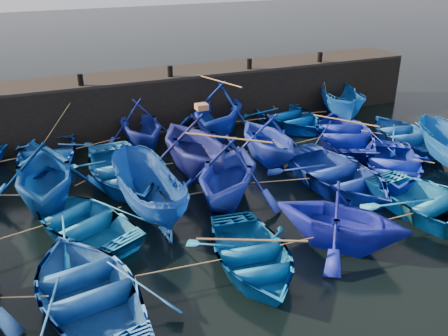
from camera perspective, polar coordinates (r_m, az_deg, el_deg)
name	(u,v)px	position (r m, az deg, el deg)	size (l,w,h in m)	color
ground	(263,226)	(16.01, 4.44, -6.67)	(120.00, 120.00, 0.00)	black
quay_wall	(166,100)	(24.55, -6.63, 7.70)	(26.00, 2.50, 2.50)	black
quay_top	(165,74)	(24.21, -6.78, 10.67)	(26.00, 2.50, 0.12)	black
bollard_1	(80,80)	(22.53, -16.09, 9.67)	(0.24, 0.24, 0.50)	black
bollard_2	(170,71)	(23.29, -6.18, 10.94)	(0.24, 0.24, 0.50)	black
bollard_3	(249,64)	(24.69, 2.92, 11.82)	(0.24, 0.24, 0.50)	black
bollard_4	(320,57)	(26.62, 10.91, 12.35)	(0.24, 0.24, 0.50)	black
boat_1	(46,155)	(21.13, -19.69, 1.40)	(3.41, 4.77, 0.99)	blue
boat_2	(140,124)	(21.99, -9.62, 5.02)	(3.50, 4.06, 2.13)	navy
boat_3	(218,109)	(22.96, -0.64, 6.76)	(4.20, 4.87, 2.56)	#0F2BA9
boat_4	(287,116)	(24.58, 7.16, 5.93)	(3.64, 5.10, 1.06)	#003D96
boat_5	(342,103)	(25.86, 13.35, 7.24)	(1.74, 4.62, 1.79)	#0C4893
boat_7	(45,172)	(17.71, -19.82, -0.43)	(4.07, 4.72, 2.48)	navy
boat_8	(123,170)	(18.83, -11.47, -0.24)	(3.77, 5.27, 1.09)	#1459AA
boat_9	(195,142)	(19.09, -3.35, 2.95)	(4.16, 4.83, 2.54)	navy
boat_10	(268,137)	(20.30, 5.08, 3.60)	(3.49, 4.05, 2.13)	blue
boat_11	(344,133)	(22.71, 13.59, 3.90)	(3.78, 5.28, 1.10)	#0F1DA2
boat_12	(404,134)	(23.61, 19.92, 3.69)	(3.26, 4.55, 0.94)	#1453B3
boat_14	(81,219)	(16.01, -15.99, -5.68)	(3.28, 4.59, 0.95)	#0F63AF
boat_15	(148,192)	(16.25, -8.70, -2.76)	(1.76, 4.67, 1.80)	navy
boat_16	(228,171)	(16.89, 0.45, -0.34)	(3.85, 4.47, 2.35)	#182AA4
boat_17	(337,174)	(18.61, 12.80, -0.65)	(3.84, 5.37, 1.11)	#112C95
boat_18	(393,165)	(20.15, 18.80, 0.37)	(3.31, 4.63, 0.96)	#1227C1
boat_21	(87,288)	(13.00, -15.37, -13.07)	(3.62, 5.06, 1.05)	#154B9C
boat_22	(252,255)	(13.84, 3.17, -9.91)	(3.13, 4.37, 0.91)	#07579E
boat_23	(341,217)	(14.82, 13.28, -5.44)	(3.38, 3.92, 2.06)	#0E17A1
boat_24	(441,207)	(17.40, 23.54, -4.11)	(3.69, 5.16, 1.07)	blue
wooden_crate	(202,107)	(18.73, -2.58, 7.01)	(0.44, 0.40, 0.22)	#986542
mooring_ropes	(197,147)	(19.72, -3.05, 2.47)	(17.64, 11.67, 2.10)	tan
loose_oars	(264,134)	(18.56, 4.61, 3.88)	(10.05, 12.13, 1.72)	#99724C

